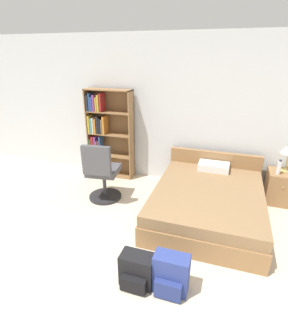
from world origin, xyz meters
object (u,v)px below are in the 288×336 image
bed (208,200)px  office_chair (102,174)px  bookshelf (105,134)px  nightstand (279,187)px  backpack_black (137,271)px  backpack_blue (171,275)px  water_bottle (279,168)px

bed → office_chair: 1.71m
bed → office_chair: (-1.69, -0.12, 0.24)m
office_chair → bookshelf: bearing=112.8°
bookshelf → bed: size_ratio=0.85×
nightstand → backpack_black: size_ratio=1.47×
bookshelf → backpack_black: bookshelf is taller
bed → nightstand: 1.30m
bookshelf → office_chair: size_ratio=1.65×
nightstand → backpack_blue: bearing=-118.9°
water_bottle → backpack_blue: 2.53m
office_chair → nightstand: 2.89m
backpack_black → bed: bearing=70.4°
bed → office_chair: size_ratio=1.94×
nightstand → backpack_blue: (-1.27, -2.31, -0.06)m
office_chair → bed: bearing=4.1°
bookshelf → water_bottle: (3.07, -0.22, -0.20)m
nightstand → backpack_black: bearing=-125.0°
office_chair → water_bottle: size_ratio=4.23×
bed → backpack_black: bed is taller
bookshelf → bed: bearing=-22.2°
bookshelf → water_bottle: bearing=-4.1°
water_bottle → backpack_blue: water_bottle is taller
backpack_blue → bookshelf: bearing=128.0°
backpack_blue → nightstand: bearing=61.1°
bed → water_bottle: (0.98, 0.64, 0.41)m
bed → backpack_blue: (-0.21, -1.56, -0.03)m
office_chair → backpack_blue: office_chair is taller
bed → nightstand: bed is taller
nightstand → backpack_blue: 2.64m
bookshelf → bed: 2.35m
nightstand → water_bottle: bearing=-129.8°
bookshelf → office_chair: bearing=-67.2°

